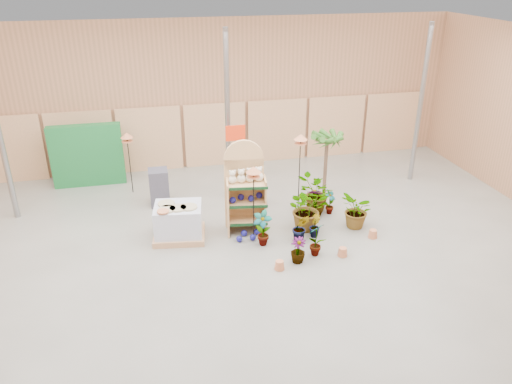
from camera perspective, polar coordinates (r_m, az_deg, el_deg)
room at (r=10.67m, az=-0.87°, el=4.47°), size 15.20×12.10×4.70m
display_shelf at (r=11.79m, az=-1.27°, el=0.23°), size 1.01×0.72×2.23m
teddy_bears at (r=11.54m, az=-1.05°, el=1.80°), size 0.82×0.22×0.35m
gazing_balls_shelf at (r=11.74m, az=-1.14°, el=-0.65°), size 0.82×0.28×0.16m
gazing_balls_floor at (r=11.77m, az=-0.88°, el=-4.98°), size 0.63×0.39×0.15m
pallet_stack at (r=11.77m, az=-8.84°, el=-3.41°), size 1.30×1.13×0.87m
charcoal_planters at (r=13.42m, az=-11.01°, el=0.51°), size 0.50×0.50×1.00m
trellis_stock at (r=15.05m, az=-18.72°, el=3.98°), size 2.00×0.30×1.80m
offer_sign at (r=12.82m, az=-2.35°, el=4.95°), size 0.50×0.08×2.20m
bird_table_front at (r=11.08m, az=-0.29°, el=2.29°), size 0.34×0.34×1.81m
bird_table_right at (r=12.30m, az=5.12°, el=5.94°), size 0.34×0.34×2.11m
bird_table_back at (r=13.93m, az=-14.55°, el=6.07°), size 0.34×0.34×1.76m
palm at (r=13.48m, az=8.14°, el=6.07°), size 0.70×0.70×1.91m
potted_plant_0 at (r=11.34m, az=0.74°, el=-4.18°), size 0.54×0.51×0.85m
potted_plant_1 at (r=11.55m, az=5.14°, el=-4.12°), size 0.46×0.41×0.71m
potted_plant_2 at (r=12.03m, az=5.89°, el=-1.88°), size 1.01×0.89×1.09m
potted_plant_3 at (r=12.70m, az=6.75°, el=-1.20°), size 0.57×0.57×0.78m
potted_plant_4 at (r=12.90m, az=8.43°, el=-1.13°), size 0.42×0.41×0.67m
potted_plant_5 at (r=12.59m, az=0.74°, el=-1.85°), size 0.31×0.35×0.54m
potted_plant_6 at (r=12.92m, az=6.88°, el=-0.22°), size 1.17×1.13×0.99m
potted_plant_7 at (r=10.82m, az=4.82°, el=-6.66°), size 0.45×0.45×0.58m
potted_plant_8 at (r=11.06m, az=6.87°, el=-5.32°), size 0.52×0.47×0.81m
potted_plant_9 at (r=11.85m, az=6.69°, el=-3.86°), size 0.29×0.34×0.55m
potted_plant_10 at (r=12.29m, az=11.48°, el=-2.12°), size 0.85×0.94×0.92m
potted_plant_11 at (r=13.22m, az=0.53°, el=-0.33°), size 0.41×0.41×0.61m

